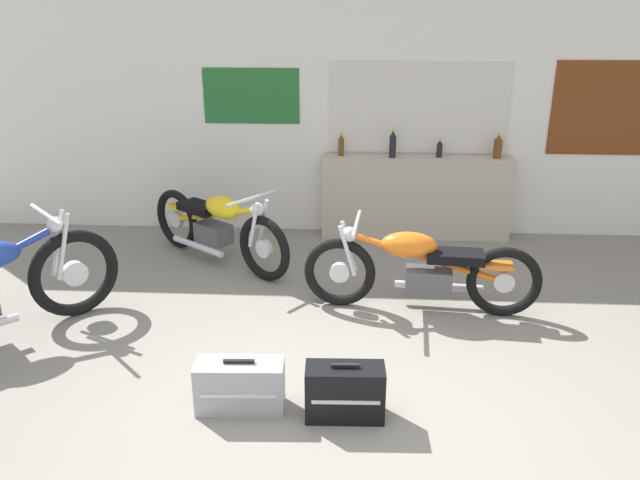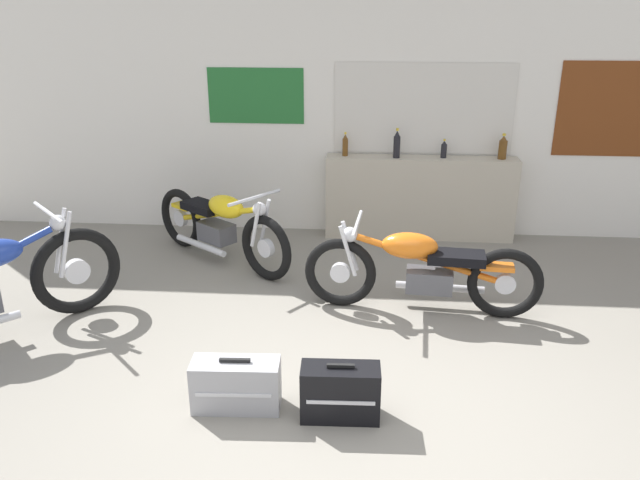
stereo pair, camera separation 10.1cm
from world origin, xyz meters
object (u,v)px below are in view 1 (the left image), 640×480
(bottle_leftmost, at_px, (341,145))
(hard_case_silver, at_px, (240,386))
(bottle_right_center, at_px, (498,147))
(bottle_center, at_px, (439,149))
(motorcycle_orange, at_px, (421,268))
(motorcycle_yellow, at_px, (217,226))
(bottle_left_center, at_px, (393,144))
(hard_case_black, at_px, (345,392))

(bottle_leftmost, bearing_deg, hard_case_silver, -99.55)
(bottle_right_center, distance_m, hard_case_silver, 4.09)
(bottle_center, xyz_separation_m, motorcycle_orange, (-0.33, -1.84, -0.61))
(bottle_leftmost, relative_size, bottle_center, 1.28)
(motorcycle_orange, relative_size, motorcycle_yellow, 1.24)
(bottle_leftmost, bearing_deg, bottle_left_center, -4.88)
(bottle_leftmost, height_order, bottle_right_center, bottle_right_center)
(bottle_center, bearing_deg, motorcycle_yellow, -158.51)
(motorcycle_orange, bearing_deg, hard_case_silver, -131.16)
(bottle_center, height_order, hard_case_black, bottle_center)
(bottle_leftmost, bearing_deg, hard_case_black, -87.90)
(hard_case_silver, distance_m, hard_case_black, 0.68)
(bottle_right_center, height_order, hard_case_silver, bottle_right_center)
(motorcycle_yellow, bearing_deg, bottle_leftmost, 36.71)
(bottle_center, height_order, hard_case_silver, bottle_center)
(bottle_left_center, relative_size, bottle_center, 1.59)
(bottle_left_center, xyz_separation_m, motorcycle_yellow, (-1.77, -0.86, -0.66))
(motorcycle_orange, distance_m, hard_case_silver, 1.97)
(bottle_right_center, distance_m, motorcycle_yellow, 3.10)
(bottle_left_center, bearing_deg, bottle_center, 4.43)
(bottle_center, bearing_deg, motorcycle_orange, -100.31)
(bottle_right_center, relative_size, hard_case_black, 0.54)
(bottle_left_center, xyz_separation_m, bottle_center, (0.51, 0.04, -0.05))
(bottle_leftmost, relative_size, bottle_right_center, 0.95)
(hard_case_black, bearing_deg, bottle_left_center, 82.58)
(bottle_leftmost, bearing_deg, motorcycle_orange, -68.48)
(bottle_leftmost, xyz_separation_m, hard_case_silver, (-0.56, -3.32, -0.86))
(bottle_center, height_order, bottle_right_center, bottle_right_center)
(motorcycle_yellow, distance_m, hard_case_black, 2.81)
(bottle_left_center, bearing_deg, bottle_right_center, 1.78)
(bottle_leftmost, relative_size, hard_case_silver, 0.45)
(bottle_left_center, distance_m, bottle_center, 0.51)
(bottle_left_center, height_order, motorcycle_orange, bottle_left_center)
(bottle_center, bearing_deg, bottle_leftmost, 179.56)
(bottle_left_center, distance_m, motorcycle_orange, 1.93)
(motorcycle_yellow, xyz_separation_m, hard_case_silver, (0.65, -2.42, -0.23))
(bottle_leftmost, distance_m, motorcycle_orange, 2.09)
(motorcycle_yellow, bearing_deg, hard_case_black, -61.53)
(bottle_leftmost, height_order, bottle_left_center, bottle_left_center)
(motorcycle_orange, bearing_deg, bottle_left_center, 95.49)
(motorcycle_orange, bearing_deg, hard_case_black, -111.71)
(bottle_center, xyz_separation_m, hard_case_black, (-0.94, -3.36, -0.82))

